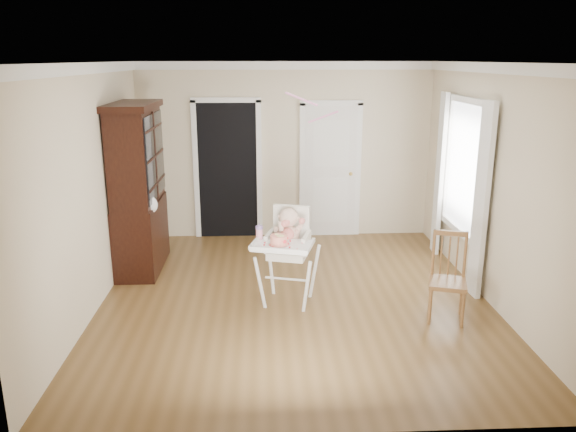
{
  "coord_description": "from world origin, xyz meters",
  "views": [
    {
      "loc": [
        -0.37,
        -6.12,
        2.74
      ],
      "look_at": [
        -0.09,
        -0.2,
        1.07
      ],
      "focal_mm": 35.0,
      "sensor_mm": 36.0,
      "label": 1
    }
  ],
  "objects_px": {
    "cake": "(279,240)",
    "dining_chair": "(448,280)",
    "high_chair": "(288,245)",
    "sippy_cup": "(259,232)",
    "china_cabinet": "(139,188)"
  },
  "relations": [
    {
      "from": "high_chair",
      "to": "cake",
      "type": "relative_size",
      "value": 4.71
    },
    {
      "from": "high_chair",
      "to": "cake",
      "type": "height_order",
      "value": "high_chair"
    },
    {
      "from": "dining_chair",
      "to": "high_chair",
      "type": "bearing_deg",
      "value": -179.08
    },
    {
      "from": "high_chair",
      "to": "sippy_cup",
      "type": "height_order",
      "value": "high_chair"
    },
    {
      "from": "high_chair",
      "to": "sippy_cup",
      "type": "distance_m",
      "value": 0.37
    },
    {
      "from": "cake",
      "to": "dining_chair",
      "type": "relative_size",
      "value": 0.25
    },
    {
      "from": "high_chair",
      "to": "dining_chair",
      "type": "xyz_separation_m",
      "value": [
        1.7,
        -0.48,
        -0.26
      ]
    },
    {
      "from": "china_cabinet",
      "to": "dining_chair",
      "type": "relative_size",
      "value": 2.31
    },
    {
      "from": "china_cabinet",
      "to": "dining_chair",
      "type": "height_order",
      "value": "china_cabinet"
    },
    {
      "from": "high_chair",
      "to": "china_cabinet",
      "type": "distance_m",
      "value": 2.29
    },
    {
      "from": "cake",
      "to": "sippy_cup",
      "type": "height_order",
      "value": "sippy_cup"
    },
    {
      "from": "cake",
      "to": "dining_chair",
      "type": "xyz_separation_m",
      "value": [
        1.81,
        -0.22,
        -0.41
      ]
    },
    {
      "from": "cake",
      "to": "china_cabinet",
      "type": "xyz_separation_m",
      "value": [
        -1.79,
        1.49,
        0.25
      ]
    },
    {
      "from": "cake",
      "to": "dining_chair",
      "type": "bearing_deg",
      "value": -6.9
    },
    {
      "from": "cake",
      "to": "dining_chair",
      "type": "height_order",
      "value": "dining_chair"
    }
  ]
}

